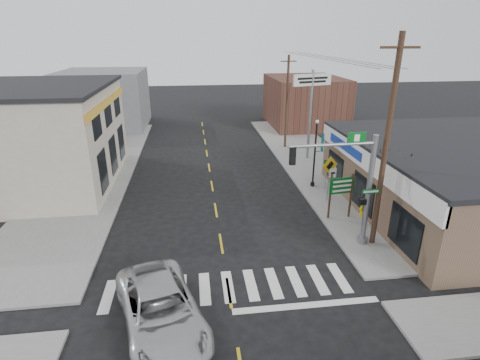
{
  "coord_description": "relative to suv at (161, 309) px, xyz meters",
  "views": [
    {
      "loc": [
        -1.2,
        -12.88,
        10.1
      ],
      "look_at": [
        1.22,
        5.75,
        2.8
      ],
      "focal_mm": 28.0,
      "sensor_mm": 36.0,
      "label": 1
    }
  ],
  "objects": [
    {
      "name": "sidewalk_right",
      "position": [
        11.65,
        14.66,
        -0.74
      ],
      "size": [
        6.0,
        38.0,
        0.13
      ],
      "primitive_type": "cube",
      "color": "slate",
      "rests_on": "ground"
    },
    {
      "name": "thrift_store",
      "position": [
        17.15,
        7.66,
        1.2
      ],
      "size": [
        12.0,
        14.0,
        4.0
      ],
      "primitive_type": "cube",
      "color": "brown",
      "rests_on": "ground"
    },
    {
      "name": "suv",
      "position": [
        0.0,
        0.0,
        0.0
      ],
      "size": [
        4.15,
        6.28,
        1.6
      ],
      "primitive_type": "imported",
      "rotation": [
        0.0,
        0.0,
        0.28
      ],
      "color": "#B9BBBE",
      "rests_on": "ground"
    },
    {
      "name": "ground",
      "position": [
        2.65,
        1.66,
        -0.8
      ],
      "size": [
        140.0,
        140.0,
        0.0
      ],
      "primitive_type": "plane",
      "color": "black",
      "rests_on": "ground"
    },
    {
      "name": "utility_pole_far",
      "position": [
        10.15,
        22.43,
        3.61
      ],
      "size": [
        1.45,
        0.22,
        8.35
      ],
      "rotation": [
        0.0,
        0.0,
        0.06
      ],
      "color": "#3E2B1C",
      "rests_on": "sidewalk_right"
    },
    {
      "name": "guide_sign",
      "position": [
        9.7,
        7.49,
        1.08
      ],
      "size": [
        1.54,
        0.13,
        2.69
      ],
      "rotation": [
        0.0,
        0.0,
        0.13
      ],
      "color": "#412B1E",
      "rests_on": "sidewalk_right"
    },
    {
      "name": "traffic_signal_pole",
      "position": [
        9.16,
        4.64,
        2.81
      ],
      "size": [
        4.61,
        0.37,
        5.84
      ],
      "rotation": [
        0.0,
        0.0,
        0.04
      ],
      "color": "gray",
      "rests_on": "sidewalk_right"
    },
    {
      "name": "lamp_post",
      "position": [
        9.75,
        12.43,
        2.07
      ],
      "size": [
        0.61,
        0.48,
        4.72
      ],
      "rotation": [
        0.0,
        0.0,
        0.41
      ],
      "color": "black",
      "rests_on": "sidewalk_right"
    },
    {
      "name": "center_line",
      "position": [
        2.65,
        9.66,
        -0.8
      ],
      "size": [
        0.12,
        56.0,
        0.01
      ],
      "primitive_type": "cube",
      "color": "gold",
      "rests_on": "ground"
    },
    {
      "name": "bare_tree",
      "position": [
        12.07,
        6.46,
        3.25
      ],
      "size": [
        2.5,
        2.5,
        4.99
      ],
      "rotation": [
        0.0,
        0.0,
        -0.33
      ],
      "color": "black",
      "rests_on": "sidewalk_right"
    },
    {
      "name": "bldg_distant_right",
      "position": [
        14.65,
        31.66,
        2.0
      ],
      "size": [
        8.0,
        10.0,
        5.6
      ],
      "primitive_type": "cube",
      "color": "#512F25",
      "rests_on": "ground"
    },
    {
      "name": "shrub_back",
      "position": [
        11.73,
        10.53,
        -0.24
      ],
      "size": [
        1.14,
        1.14,
        0.86
      ],
      "primitive_type": "ellipsoid",
      "color": "black",
      "rests_on": "sidewalk_right"
    },
    {
      "name": "dance_center_sign",
      "position": [
        11.24,
        18.78,
        4.83
      ],
      "size": [
        3.48,
        0.22,
        7.39
      ],
      "rotation": [
        0.0,
        0.0,
        0.27
      ],
      "color": "gray",
      "rests_on": "sidewalk_right"
    },
    {
      "name": "ped_crossing_sign",
      "position": [
        9.83,
        9.84,
        1.36
      ],
      "size": [
        1.17,
        0.08,
        3.0
      ],
      "rotation": [
        0.0,
        0.0,
        0.34
      ],
      "color": "gray",
      "rests_on": "sidewalk_right"
    },
    {
      "name": "fire_hydrant",
      "position": [
        11.15,
        7.54,
        -0.24
      ],
      "size": [
        0.25,
        0.25,
        0.79
      ],
      "rotation": [
        0.0,
        0.0,
        0.13
      ],
      "color": "#D1AD03",
      "rests_on": "sidewalk_right"
    },
    {
      "name": "utility_pole_near",
      "position": [
        10.37,
        4.58,
        4.53
      ],
      "size": [
        1.76,
        0.26,
        10.14
      ],
      "rotation": [
        0.0,
        0.0,
        -0.03
      ],
      "color": "#4B2F23",
      "rests_on": "sidewalk_right"
    },
    {
      "name": "crosswalk",
      "position": [
        2.65,
        2.06,
        -0.8
      ],
      "size": [
        11.0,
        2.2,
        0.01
      ],
      "primitive_type": "cube",
      "color": "silver",
      "rests_on": "ground"
    },
    {
      "name": "bldg_distant_left",
      "position": [
        -8.35,
        33.66,
        2.4
      ],
      "size": [
        9.0,
        10.0,
        6.4
      ],
      "primitive_type": "cube",
      "color": "slate",
      "rests_on": "ground"
    },
    {
      "name": "sidewalk_left",
      "position": [
        -6.35,
        14.66,
        -0.74
      ],
      "size": [
        6.0,
        38.0,
        0.13
      ],
      "primitive_type": "cube",
      "color": "slate",
      "rests_on": "ground"
    },
    {
      "name": "shrub_front",
      "position": [
        13.02,
        4.85,
        -0.22
      ],
      "size": [
        1.19,
        1.19,
        0.9
      ],
      "primitive_type": "ellipsoid",
      "color": "#143A18",
      "rests_on": "sidewalk_right"
    },
    {
      "name": "left_building",
      "position": [
        -10.35,
        15.66,
        2.6
      ],
      "size": [
        12.0,
        12.0,
        6.8
      ],
      "primitive_type": "cube",
      "color": "#B5A997",
      "rests_on": "ground"
    }
  ]
}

